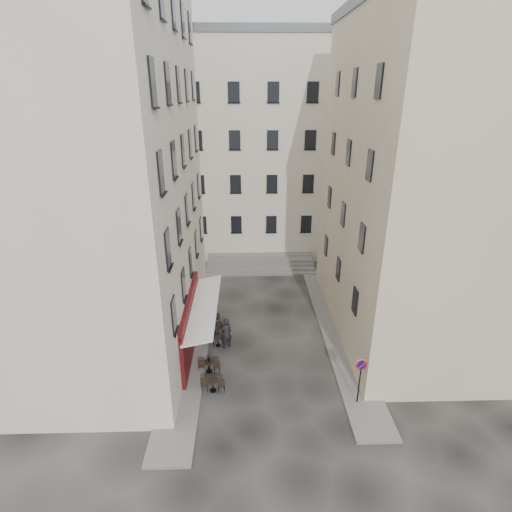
{
  "coord_description": "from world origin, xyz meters",
  "views": [
    {
      "loc": [
        -1.19,
        -18.62,
        14.17
      ],
      "look_at": [
        -0.58,
        4.0,
        4.72
      ],
      "focal_mm": 28.0,
      "sensor_mm": 36.0,
      "label": 1
    }
  ],
  "objects_px": {
    "no_parking_sign": "(361,373)",
    "pedestrian": "(226,333)",
    "bistro_table_b": "(209,365)",
    "bistro_table_a": "(213,384)"
  },
  "relations": [
    {
      "from": "no_parking_sign",
      "to": "pedestrian",
      "type": "xyz_separation_m",
      "value": [
        -6.54,
        4.82,
        -0.87
      ]
    },
    {
      "from": "bistro_table_b",
      "to": "pedestrian",
      "type": "height_order",
      "value": "pedestrian"
    },
    {
      "from": "pedestrian",
      "to": "bistro_table_a",
      "type": "bearing_deg",
      "value": 48.14
    },
    {
      "from": "bistro_table_a",
      "to": "bistro_table_b",
      "type": "bearing_deg",
      "value": 101.71
    },
    {
      "from": "bistro_table_a",
      "to": "pedestrian",
      "type": "xyz_separation_m",
      "value": [
        0.53,
        3.73,
        0.54
      ]
    },
    {
      "from": "no_parking_sign",
      "to": "bistro_table_a",
      "type": "xyz_separation_m",
      "value": [
        -7.08,
        1.09,
        -1.41
      ]
    },
    {
      "from": "bistro_table_a",
      "to": "no_parking_sign",
      "type": "bearing_deg",
      "value": -8.77
    },
    {
      "from": "bistro_table_a",
      "to": "bistro_table_b",
      "type": "relative_size",
      "value": 1.04
    },
    {
      "from": "no_parking_sign",
      "to": "bistro_table_a",
      "type": "relative_size",
      "value": 2.14
    },
    {
      "from": "bistro_table_b",
      "to": "pedestrian",
      "type": "distance_m",
      "value": 2.44
    }
  ]
}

